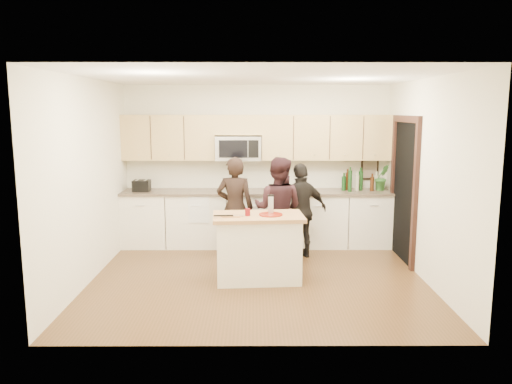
{
  "coord_description": "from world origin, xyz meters",
  "views": [
    {
      "loc": [
        -0.05,
        -6.57,
        2.28
      ],
      "look_at": [
        -0.02,
        0.35,
        1.14
      ],
      "focal_mm": 35.0,
      "sensor_mm": 36.0,
      "label": 1
    }
  ],
  "objects_px": {
    "toaster": "(142,186)",
    "woman_left": "(235,208)",
    "woman_center": "(278,209)",
    "island": "(258,247)",
    "woman_right": "(301,211)"
  },
  "relations": [
    {
      "from": "island",
      "to": "woman_right",
      "type": "relative_size",
      "value": 0.84
    },
    {
      "from": "woman_left",
      "to": "woman_right",
      "type": "distance_m",
      "value": 1.02
    },
    {
      "from": "toaster",
      "to": "woman_left",
      "type": "height_order",
      "value": "woman_left"
    },
    {
      "from": "woman_left",
      "to": "woman_center",
      "type": "height_order",
      "value": "woman_center"
    },
    {
      "from": "woman_left",
      "to": "woman_center",
      "type": "relative_size",
      "value": 0.99
    },
    {
      "from": "island",
      "to": "toaster",
      "type": "distance_m",
      "value": 2.66
    },
    {
      "from": "island",
      "to": "woman_center",
      "type": "distance_m",
      "value": 1.02
    },
    {
      "from": "island",
      "to": "woman_center",
      "type": "height_order",
      "value": "woman_center"
    },
    {
      "from": "toaster",
      "to": "woman_center",
      "type": "bearing_deg",
      "value": -20.06
    },
    {
      "from": "island",
      "to": "woman_right",
      "type": "height_order",
      "value": "woman_right"
    },
    {
      "from": "island",
      "to": "woman_right",
      "type": "distance_m",
      "value": 1.28
    },
    {
      "from": "island",
      "to": "woman_left",
      "type": "xyz_separation_m",
      "value": [
        -0.35,
        1.04,
        0.34
      ]
    },
    {
      "from": "toaster",
      "to": "woman_left",
      "type": "distance_m",
      "value": 1.75
    },
    {
      "from": "woman_right",
      "to": "woman_left",
      "type": "bearing_deg",
      "value": -20.63
    },
    {
      "from": "woman_left",
      "to": "toaster",
      "type": "bearing_deg",
      "value": -17.98
    }
  ]
}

